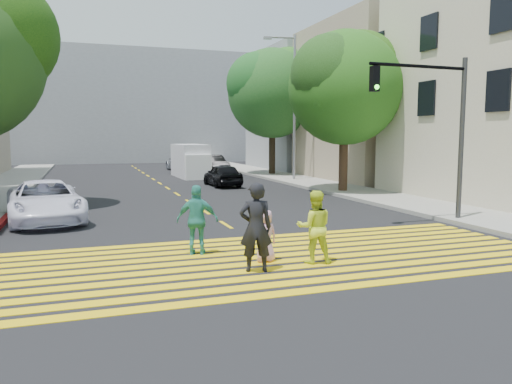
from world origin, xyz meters
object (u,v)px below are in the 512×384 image
dark_car_near (223,175)px  white_van (191,162)px  pedestrian_child (265,236)px  traffic_signal (438,117)px  pedestrian_extra (197,220)px  white_sedan (45,201)px  pedestrian_man (256,227)px  tree_right_far (273,89)px  silver_car (182,162)px  dark_car_parked (213,164)px  tree_right_near (346,82)px  pedestrian_woman (314,227)px

dark_car_near → white_van: (-0.46, 6.61, 0.44)m
pedestrian_child → traffic_signal: bearing=-166.9°
pedestrian_extra → white_sedan: (-3.84, 6.31, -0.16)m
pedestrian_man → white_van: (3.60, 24.25, 0.12)m
tree_right_far → pedestrian_man: (-9.55, -23.91, -5.25)m
white_sedan → silver_car: 24.42m
dark_car_parked → traffic_signal: 23.59m
tree_right_near → tree_right_far: 11.58m
pedestrian_woman → dark_car_parked: pedestrian_woman is taller
tree_right_far → pedestrian_child: bearing=-111.4°
tree_right_near → white_sedan: tree_right_near is taller
pedestrian_woman → pedestrian_extra: 2.87m
white_sedan → pedestrian_woman: bearing=-59.9°
tree_right_near → white_sedan: size_ratio=1.64×
pedestrian_child → traffic_signal: 8.06m
pedestrian_woman → white_van: bearing=-78.8°
white_sedan → white_van: 18.05m
pedestrian_woman → dark_car_near: bearing=-82.2°
pedestrian_child → dark_car_parked: (5.33, 26.23, 0.11)m
dark_car_parked → silver_car: bearing=108.9°
pedestrian_child → silver_car: 30.47m
pedestrian_woman → white_van: white_van is taller
pedestrian_child → dark_car_parked: 26.76m
white_sedan → tree_right_near: bearing=9.2°
tree_right_near → pedestrian_man: tree_right_near is taller
pedestrian_extra → dark_car_parked: (6.65, 25.04, -0.14)m
pedestrian_woman → pedestrian_child: size_ratio=1.36×
dark_car_near → traffic_signal: size_ratio=0.70×
white_sedan → dark_car_parked: bearing=53.1°
pedestrian_extra → silver_car: (5.06, 29.05, -0.16)m
dark_car_near → pedestrian_extra: bearing=71.3°
tree_right_far → dark_car_near: bearing=-131.2°
pedestrian_extra → silver_car: size_ratio=0.36×
tree_right_near → pedestrian_extra: bearing=-133.1°
pedestrian_man → dark_car_parked: bearing=-91.2°
tree_right_far → white_van: 7.87m
tree_right_far → white_van: bearing=176.7°
tree_right_near → dark_car_near: tree_right_near is taller
tree_right_near → dark_car_near: bearing=132.8°
pedestrian_woman → dark_car_near: 17.59m
tree_right_far → pedestrian_extra: size_ratio=5.38×
silver_car → white_van: 6.74m
white_sedan → traffic_signal: (12.12, -4.65, 2.81)m
dark_car_near → tree_right_far: bearing=-132.6°
tree_right_near → dark_car_parked: (-3.14, 14.58, -4.80)m
traffic_signal → tree_right_near: bearing=78.7°
tree_right_far → white_sedan: 21.90m
tree_right_near → pedestrian_extra: size_ratio=4.76×
tree_right_near → traffic_signal: size_ratio=1.51×
pedestrian_man → white_sedan: 9.46m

